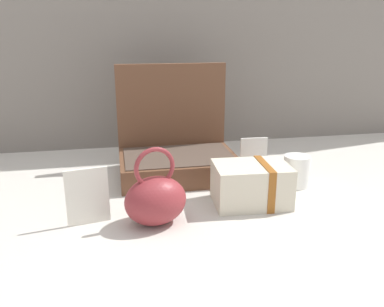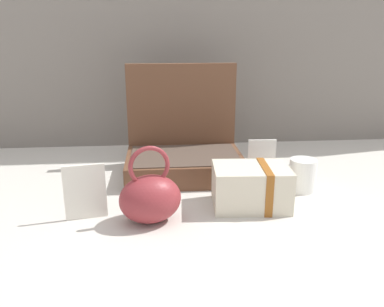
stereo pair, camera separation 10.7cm
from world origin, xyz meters
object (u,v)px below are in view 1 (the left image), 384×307
open_suitcase (176,149)px  coffee_mug (296,171)px  teal_pouch_handbag (156,199)px  info_card_left (88,196)px  poster_card_right (253,155)px  cream_toiletry_bag (252,184)px

open_suitcase → coffee_mug: bearing=-29.4°
teal_pouch_handbag → open_suitcase: bearing=73.3°
info_card_left → poster_card_right: 0.59m
teal_pouch_handbag → cream_toiletry_bag: 0.28m
teal_pouch_handbag → poster_card_right: bearing=40.8°
teal_pouch_handbag → poster_card_right: size_ratio=1.68×
coffee_mug → cream_toiletry_bag: bearing=-150.9°
info_card_left → coffee_mug: bearing=1.8°
open_suitcase → cream_toiletry_bag: 0.33m
info_card_left → poster_card_right: (0.52, 0.28, -0.01)m
open_suitcase → poster_card_right: (0.25, -0.04, -0.02)m
open_suitcase → info_card_left: bearing=-129.9°
open_suitcase → teal_pouch_handbag: 0.37m
open_suitcase → poster_card_right: size_ratio=3.17×
teal_pouch_handbag → coffee_mug: size_ratio=1.69×
cream_toiletry_bag → coffee_mug: size_ratio=1.78×
poster_card_right → open_suitcase: bearing=173.5°
open_suitcase → poster_card_right: open_suitcase is taller
open_suitcase → coffee_mug: (0.34, -0.19, -0.03)m
open_suitcase → cream_toiletry_bag: bearing=-60.0°
coffee_mug → info_card_left: (-0.60, -0.13, 0.02)m
teal_pouch_handbag → poster_card_right: (0.36, 0.31, -0.01)m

